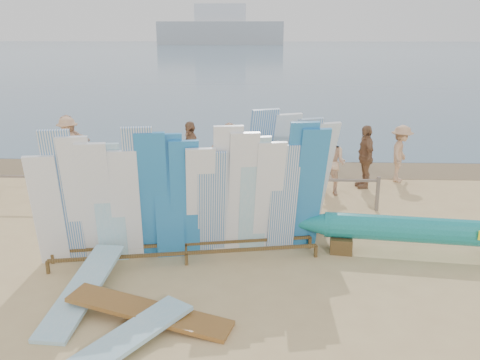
{
  "coord_description": "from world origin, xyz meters",
  "views": [
    {
      "loc": [
        3.02,
        -9.44,
        4.41
      ],
      "look_at": [
        2.54,
        1.86,
        1.11
      ],
      "focal_mm": 38.0,
      "sensor_mm": 36.0,
      "label": 1
    }
  ],
  "objects_px": {
    "beach_chair_left": "(127,185)",
    "beachgoer_5": "(230,146)",
    "flat_board_b": "(115,354)",
    "beach_chair_right": "(232,186)",
    "beachgoer_10": "(365,157)",
    "flat_board_c": "(149,320)",
    "outrigger_canoe": "(423,232)",
    "beachgoer_3": "(69,146)",
    "beachgoer_8": "(331,163)",
    "beachgoer_11": "(68,141)",
    "main_surfboard_rack": "(185,200)",
    "flat_board_a": "(84,299)",
    "vendor_table": "(279,221)",
    "stroller": "(269,183)",
    "beachgoer_extra_0": "(401,154)",
    "beachgoer_7": "(270,152)",
    "side_surfboard_rack": "(279,179)",
    "beachgoer_4": "(191,152)"
  },
  "relations": [
    {
      "from": "beach_chair_left",
      "to": "beachgoer_5",
      "type": "xyz_separation_m",
      "value": [
        2.77,
        2.74,
        0.54
      ]
    },
    {
      "from": "flat_board_b",
      "to": "beach_chair_right",
      "type": "relative_size",
      "value": 3.0
    },
    {
      "from": "beachgoer_10",
      "to": "beachgoer_5",
      "type": "xyz_separation_m",
      "value": [
        -4.07,
        1.83,
        -0.14
      ]
    },
    {
      "from": "flat_board_c",
      "to": "outrigger_canoe",
      "type": "bearing_deg",
      "value": -48.03
    },
    {
      "from": "flat_board_c",
      "to": "beachgoer_3",
      "type": "bearing_deg",
      "value": 41.57
    },
    {
      "from": "beachgoer_8",
      "to": "beachgoer_11",
      "type": "bearing_deg",
      "value": -161.01
    },
    {
      "from": "beachgoer_8",
      "to": "main_surfboard_rack",
      "type": "bearing_deg",
      "value": -90.57
    },
    {
      "from": "beach_chair_right",
      "to": "beachgoer_3",
      "type": "xyz_separation_m",
      "value": [
        -5.35,
        2.11,
        0.66
      ]
    },
    {
      "from": "flat_board_a",
      "to": "flat_board_b",
      "type": "bearing_deg",
      "value": -53.32
    },
    {
      "from": "flat_board_a",
      "to": "beach_chair_right",
      "type": "bearing_deg",
      "value": 73.73
    },
    {
      "from": "vendor_table",
      "to": "beachgoer_8",
      "type": "bearing_deg",
      "value": 82.97
    },
    {
      "from": "beachgoer_11",
      "to": "beach_chair_left",
      "type": "bearing_deg",
      "value": -44.56
    },
    {
      "from": "beachgoer_8",
      "to": "stroller",
      "type": "bearing_deg",
      "value": -126.09
    },
    {
      "from": "flat_board_b",
      "to": "beachgoer_5",
      "type": "relative_size",
      "value": 1.72
    },
    {
      "from": "flat_board_b",
      "to": "main_surfboard_rack",
      "type": "bearing_deg",
      "value": 115.17
    },
    {
      "from": "beachgoer_extra_0",
      "to": "beachgoer_5",
      "type": "bearing_deg",
      "value": 99.15
    },
    {
      "from": "beachgoer_7",
      "to": "side_surfboard_rack",
      "type": "bearing_deg",
      "value": -48.27
    },
    {
      "from": "beach_chair_right",
      "to": "beachgoer_extra_0",
      "type": "relative_size",
      "value": 0.52
    },
    {
      "from": "beach_chair_right",
      "to": "beachgoer_7",
      "type": "height_order",
      "value": "beachgoer_7"
    },
    {
      "from": "beachgoer_4",
      "to": "beachgoer_10",
      "type": "bearing_deg",
      "value": 65.11
    },
    {
      "from": "beachgoer_7",
      "to": "beachgoer_extra_0",
      "type": "relative_size",
      "value": 1.01
    },
    {
      "from": "side_surfboard_rack",
      "to": "beachgoer_4",
      "type": "distance_m",
      "value": 4.88
    },
    {
      "from": "main_surfboard_rack",
      "to": "flat_board_a",
      "type": "relative_size",
      "value": 2.09
    },
    {
      "from": "flat_board_c",
      "to": "beachgoer_3",
      "type": "height_order",
      "value": "beachgoer_3"
    },
    {
      "from": "vendor_table",
      "to": "beachgoer_10",
      "type": "distance_m",
      "value": 4.74
    },
    {
      "from": "beachgoer_8",
      "to": "beachgoer_10",
      "type": "distance_m",
      "value": 1.3
    },
    {
      "from": "beachgoer_4",
      "to": "beachgoer_5",
      "type": "relative_size",
      "value": 1.19
    },
    {
      "from": "beach_chair_left",
      "to": "beachgoer_8",
      "type": "bearing_deg",
      "value": 21.33
    },
    {
      "from": "main_surfboard_rack",
      "to": "outrigger_canoe",
      "type": "xyz_separation_m",
      "value": [
        4.76,
        0.39,
        -0.73
      ]
    },
    {
      "from": "vendor_table",
      "to": "flat_board_a",
      "type": "xyz_separation_m",
      "value": [
        -3.42,
        -2.95,
        -0.36
      ]
    },
    {
      "from": "beachgoer_3",
      "to": "beachgoer_8",
      "type": "height_order",
      "value": "beachgoer_3"
    },
    {
      "from": "vendor_table",
      "to": "stroller",
      "type": "distance_m",
      "value": 2.65
    },
    {
      "from": "side_surfboard_rack",
      "to": "vendor_table",
      "type": "xyz_separation_m",
      "value": [
        0.0,
        -0.07,
        -0.96
      ]
    },
    {
      "from": "side_surfboard_rack",
      "to": "stroller",
      "type": "distance_m",
      "value": 2.71
    },
    {
      "from": "stroller",
      "to": "beachgoer_11",
      "type": "height_order",
      "value": "beachgoer_11"
    },
    {
      "from": "flat_board_a",
      "to": "stroller",
      "type": "relative_size",
      "value": 2.33
    },
    {
      "from": "flat_board_c",
      "to": "flat_board_a",
      "type": "height_order",
      "value": "flat_board_a"
    },
    {
      "from": "flat_board_b",
      "to": "beach_chair_right",
      "type": "distance_m",
      "value": 7.48
    },
    {
      "from": "beachgoer_10",
      "to": "beachgoer_11",
      "type": "height_order",
      "value": "beachgoer_10"
    },
    {
      "from": "beachgoer_8",
      "to": "beachgoer_extra_0",
      "type": "height_order",
      "value": "beachgoer_8"
    },
    {
      "from": "beach_chair_right",
      "to": "beachgoer_8",
      "type": "distance_m",
      "value": 2.84
    },
    {
      "from": "beach_chair_left",
      "to": "side_surfboard_rack",
      "type": "bearing_deg",
      "value": -15.23
    },
    {
      "from": "flat_board_b",
      "to": "vendor_table",
      "type": "bearing_deg",
      "value": 96.73
    },
    {
      "from": "outrigger_canoe",
      "to": "beachgoer_8",
      "type": "xyz_separation_m",
      "value": [
        -1.33,
        4.1,
        0.37
      ]
    },
    {
      "from": "beachgoer_4",
      "to": "beachgoer_7",
      "type": "relative_size",
      "value": 1.06
    },
    {
      "from": "beachgoer_7",
      "to": "beachgoer_5",
      "type": "relative_size",
      "value": 1.12
    },
    {
      "from": "stroller",
      "to": "beachgoer_5",
      "type": "relative_size",
      "value": 0.74
    },
    {
      "from": "beachgoer_7",
      "to": "beach_chair_left",
      "type": "bearing_deg",
      "value": -118.52
    },
    {
      "from": "beachgoer_5",
      "to": "beachgoer_extra_0",
      "type": "height_order",
      "value": "beachgoer_extra_0"
    },
    {
      "from": "beach_chair_right",
      "to": "stroller",
      "type": "height_order",
      "value": "stroller"
    }
  ]
}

